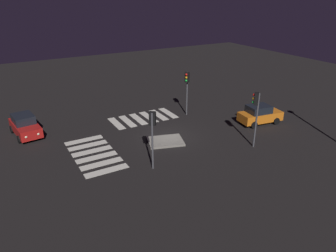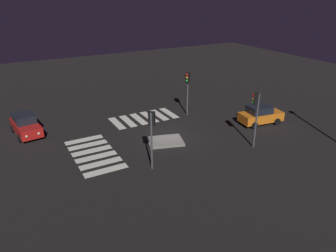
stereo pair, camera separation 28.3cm
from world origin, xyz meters
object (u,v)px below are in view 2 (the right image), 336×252
(car_red, at_px, (26,125))
(traffic_light_west, at_px, (256,107))
(traffic_light_south, at_px, (187,83))
(traffic_light_north, at_px, (152,126))
(car_orange, at_px, (260,115))
(traffic_island, at_px, (165,141))

(car_red, distance_m, traffic_light_west, 19.73)
(car_red, xyz_separation_m, traffic_light_south, (-14.94, 2.89, 2.49))
(car_red, height_order, traffic_light_north, traffic_light_north)
(car_red, relative_size, car_orange, 1.02)
(traffic_island, bearing_deg, car_orange, 175.53)
(traffic_light_north, distance_m, traffic_light_west, 8.62)
(traffic_light_north, distance_m, traffic_light_south, 10.87)
(car_orange, bearing_deg, traffic_light_west, -132.90)
(car_orange, height_order, traffic_light_west, traffic_light_west)
(traffic_light_west, xyz_separation_m, traffic_light_south, (0.86, -8.66, -0.08))
(traffic_island, relative_size, car_red, 0.78)
(traffic_light_south, bearing_deg, car_red, -51.69)
(traffic_island, xyz_separation_m, traffic_light_north, (2.78, 3.17, 3.15))
(car_orange, height_order, traffic_light_north, traffic_light_north)
(traffic_island, bearing_deg, traffic_light_south, -137.63)
(traffic_light_west, relative_size, traffic_light_south, 1.03)
(traffic_island, relative_size, traffic_light_west, 0.74)
(traffic_light_north, relative_size, traffic_light_west, 0.93)
(traffic_island, distance_m, traffic_light_south, 7.44)
(car_red, bearing_deg, traffic_light_north, 26.97)
(car_orange, relative_size, traffic_light_south, 0.97)
(car_red, relative_size, traffic_light_south, 0.98)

